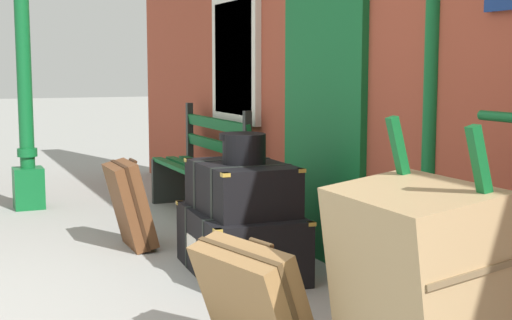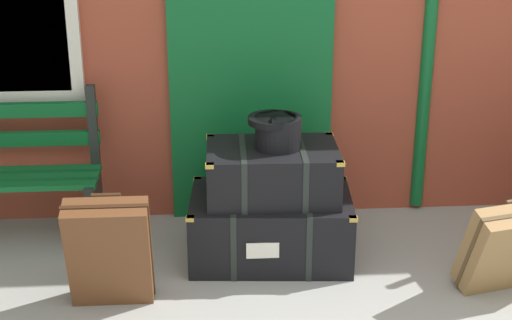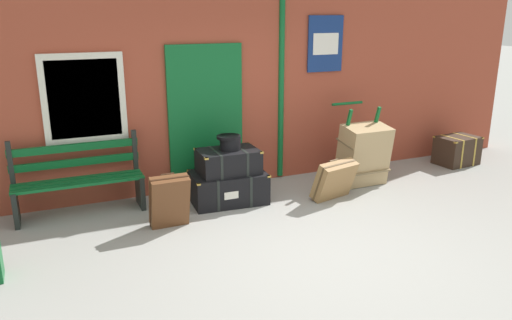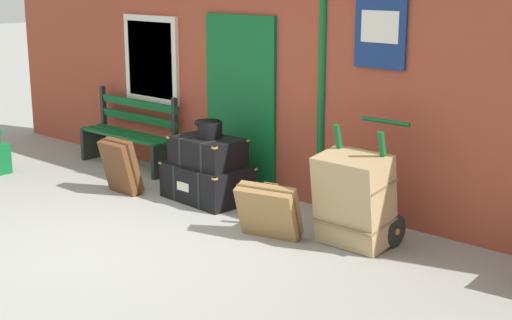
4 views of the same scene
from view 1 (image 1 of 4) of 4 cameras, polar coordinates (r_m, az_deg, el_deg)
brick_facade at (r=4.83m, az=9.69°, el=9.88°), size 10.40×0.35×3.20m
lamp_post at (r=7.37m, az=-17.56°, el=4.91°), size 0.28×0.28×2.93m
platform_bench at (r=6.75m, az=-4.28°, el=-0.63°), size 1.60×0.43×1.01m
steamer_trunk_base at (r=4.91m, az=-1.20°, el=-6.37°), size 1.05×0.72×0.43m
steamer_trunk_middle at (r=4.83m, az=-1.13°, el=-2.12°), size 0.82×0.57×0.33m
round_hatbox at (r=4.77m, az=-0.96°, el=1.06°), size 0.33×0.30×0.20m
large_brown_trunk at (r=2.99m, az=12.62°, el=-10.47°), size 0.70×0.55×0.93m
suitcase_charcoal at (r=5.62m, az=-9.78°, el=-3.45°), size 0.47×0.33×0.68m
suitcase_oxblood at (r=3.48m, az=-0.22°, el=-10.91°), size 0.68×0.49×0.57m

